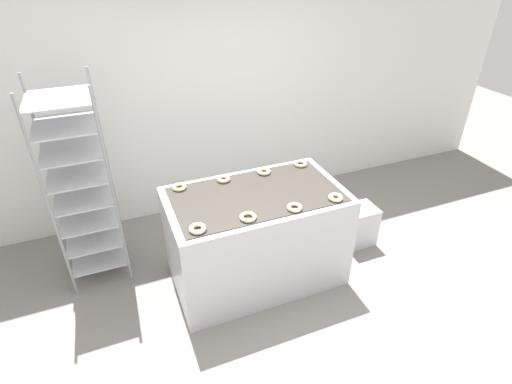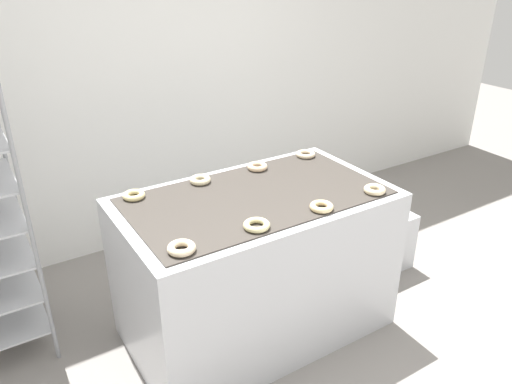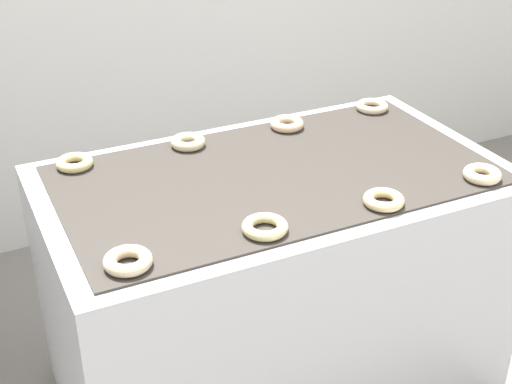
{
  "view_description": "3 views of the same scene",
  "coord_description": "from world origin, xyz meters",
  "px_view_note": "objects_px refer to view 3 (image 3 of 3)",
  "views": [
    {
      "loc": [
        -1.08,
        -1.97,
        2.73
      ],
      "look_at": [
        0.0,
        0.69,
        0.94
      ],
      "focal_mm": 28.0,
      "sensor_mm": 36.0,
      "label": 1
    },
    {
      "loc": [
        -1.33,
        -1.42,
        2.14
      ],
      "look_at": [
        0.0,
        0.69,
        0.94
      ],
      "focal_mm": 35.0,
      "sensor_mm": 36.0,
      "label": 2
    },
    {
      "loc": [
        -0.96,
        -1.16,
        2.0
      ],
      "look_at": [
        0.0,
        0.84,
        0.78
      ],
      "focal_mm": 50.0,
      "sensor_mm": 36.0,
      "label": 3
    }
  ],
  "objects_px": {
    "fryer_machine": "(274,287)",
    "glaze_bin": "(504,255)",
    "donut_far_midleft": "(188,142)",
    "donut_far_midright": "(287,124)",
    "donut_near_left": "(128,261)",
    "donut_far_right": "(372,106)",
    "donut_far_left": "(75,163)",
    "donut_near_midright": "(384,200)",
    "donut_near_right": "(482,174)",
    "donut_near_midleft": "(265,227)"
  },
  "relations": [
    {
      "from": "fryer_machine",
      "to": "glaze_bin",
      "type": "height_order",
      "value": "fryer_machine"
    },
    {
      "from": "donut_far_midleft",
      "to": "donut_far_midright",
      "type": "relative_size",
      "value": 0.98
    },
    {
      "from": "glaze_bin",
      "to": "donut_far_midright",
      "type": "height_order",
      "value": "donut_far_midright"
    },
    {
      "from": "donut_far_midright",
      "to": "donut_far_midleft",
      "type": "bearing_deg",
      "value": 178.89
    },
    {
      "from": "donut_near_left",
      "to": "donut_far_right",
      "type": "height_order",
      "value": "donut_near_left"
    },
    {
      "from": "donut_far_left",
      "to": "donut_near_midright",
      "type": "bearing_deg",
      "value": -39.86
    },
    {
      "from": "fryer_machine",
      "to": "donut_near_midright",
      "type": "height_order",
      "value": "donut_near_midright"
    },
    {
      "from": "donut_far_midright",
      "to": "glaze_bin",
      "type": "bearing_deg",
      "value": -13.88
    },
    {
      "from": "donut_far_midleft",
      "to": "donut_far_midright",
      "type": "bearing_deg",
      "value": -1.11
    },
    {
      "from": "donut_near_right",
      "to": "donut_far_left",
      "type": "distance_m",
      "value": 1.34
    },
    {
      "from": "donut_far_left",
      "to": "donut_far_midleft",
      "type": "bearing_deg",
      "value": -1.51
    },
    {
      "from": "donut_far_left",
      "to": "donut_far_midleft",
      "type": "distance_m",
      "value": 0.4
    },
    {
      "from": "donut_far_left",
      "to": "donut_near_left",
      "type": "bearing_deg",
      "value": -90.62
    },
    {
      "from": "donut_near_midright",
      "to": "donut_far_right",
      "type": "distance_m",
      "value": 0.76
    },
    {
      "from": "donut_near_midleft",
      "to": "donut_far_midright",
      "type": "distance_m",
      "value": 0.74
    },
    {
      "from": "donut_near_right",
      "to": "donut_far_midleft",
      "type": "distance_m",
      "value": 1.0
    },
    {
      "from": "fryer_machine",
      "to": "donut_far_midright",
      "type": "xyz_separation_m",
      "value": [
        0.21,
        0.31,
        0.48
      ]
    },
    {
      "from": "glaze_bin",
      "to": "donut_far_right",
      "type": "bearing_deg",
      "value": 156.79
    },
    {
      "from": "donut_near_left",
      "to": "donut_far_left",
      "type": "bearing_deg",
      "value": 89.38
    },
    {
      "from": "fryer_machine",
      "to": "donut_far_midleft",
      "type": "distance_m",
      "value": 0.61
    },
    {
      "from": "donut_far_midleft",
      "to": "donut_far_midright",
      "type": "distance_m",
      "value": 0.39
    },
    {
      "from": "fryer_machine",
      "to": "donut_near_right",
      "type": "distance_m",
      "value": 0.82
    },
    {
      "from": "donut_near_midleft",
      "to": "donut_near_midright",
      "type": "xyz_separation_m",
      "value": [
        0.39,
        -0.02,
        0.0
      ]
    },
    {
      "from": "glaze_bin",
      "to": "donut_far_midleft",
      "type": "distance_m",
      "value": 1.58
    },
    {
      "from": "donut_far_left",
      "to": "donut_far_midleft",
      "type": "relative_size",
      "value": 1.0
    },
    {
      "from": "donut_near_right",
      "to": "donut_far_midright",
      "type": "distance_m",
      "value": 0.74
    },
    {
      "from": "donut_near_left",
      "to": "donut_far_left",
      "type": "relative_size",
      "value": 1.07
    },
    {
      "from": "donut_near_left",
      "to": "donut_near_midleft",
      "type": "bearing_deg",
      "value": 0.03
    },
    {
      "from": "fryer_machine",
      "to": "donut_near_right",
      "type": "bearing_deg",
      "value": -29.11
    },
    {
      "from": "donut_near_left",
      "to": "donut_far_midright",
      "type": "height_order",
      "value": "donut_near_left"
    },
    {
      "from": "donut_near_right",
      "to": "donut_far_midleft",
      "type": "relative_size",
      "value": 1.0
    },
    {
      "from": "donut_near_right",
      "to": "donut_far_midright",
      "type": "height_order",
      "value": "same"
    },
    {
      "from": "donut_near_midright",
      "to": "donut_near_midleft",
      "type": "bearing_deg",
      "value": 177.75
    },
    {
      "from": "donut_near_midleft",
      "to": "donut_far_left",
      "type": "height_order",
      "value": "same"
    },
    {
      "from": "fryer_machine",
      "to": "donut_far_left",
      "type": "relative_size",
      "value": 12.51
    },
    {
      "from": "donut_near_midleft",
      "to": "fryer_machine",
      "type": "bearing_deg",
      "value": 58.22
    },
    {
      "from": "donut_near_midright",
      "to": "donut_near_right",
      "type": "height_order",
      "value": "donut_near_right"
    },
    {
      "from": "donut_near_midleft",
      "to": "donut_far_left",
      "type": "relative_size",
      "value": 1.09
    },
    {
      "from": "donut_far_midleft",
      "to": "donut_near_midright",
      "type": "bearing_deg",
      "value": -59.11
    },
    {
      "from": "fryer_machine",
      "to": "donut_far_midleft",
      "type": "relative_size",
      "value": 12.47
    },
    {
      "from": "fryer_machine",
      "to": "donut_far_midleft",
      "type": "bearing_deg",
      "value": 120.32
    },
    {
      "from": "glaze_bin",
      "to": "fryer_machine",
      "type": "bearing_deg",
      "value": -176.74
    },
    {
      "from": "donut_near_left",
      "to": "donut_near_midleft",
      "type": "distance_m",
      "value": 0.4
    },
    {
      "from": "donut_near_right",
      "to": "donut_far_left",
      "type": "height_order",
      "value": "donut_near_right"
    },
    {
      "from": "fryer_machine",
      "to": "donut_near_right",
      "type": "height_order",
      "value": "donut_near_right"
    },
    {
      "from": "donut_near_midright",
      "to": "donut_far_midright",
      "type": "relative_size",
      "value": 1.0
    },
    {
      "from": "donut_near_right",
      "to": "donut_far_midleft",
      "type": "height_order",
      "value": "same"
    },
    {
      "from": "donut_far_midright",
      "to": "donut_near_midleft",
      "type": "bearing_deg",
      "value": -122.59
    },
    {
      "from": "glaze_bin",
      "to": "donut_far_left",
      "type": "height_order",
      "value": "donut_far_left"
    },
    {
      "from": "donut_near_right",
      "to": "donut_far_left",
      "type": "relative_size",
      "value": 1.0
    }
  ]
}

